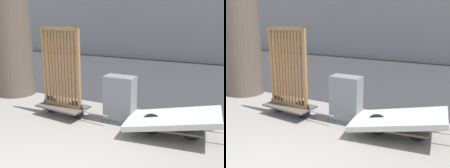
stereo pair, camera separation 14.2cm
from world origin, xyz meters
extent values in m
cube|color=#2D2D30|center=(0.00, 8.02, 0.00)|extent=(56.00, 7.95, 0.01)
cube|color=#4C4742|center=(-1.37, 2.76, 0.25)|extent=(1.31, 0.77, 0.04)
cylinder|color=black|center=(-0.96, 2.73, 0.23)|extent=(0.46, 0.07, 0.46)
cylinder|color=black|center=(-1.77, 2.80, 0.23)|extent=(0.46, 0.07, 0.46)
cylinder|color=gray|center=(-0.39, 2.68, 0.25)|extent=(0.70, 0.09, 0.03)
cube|color=olive|center=(-1.37, 2.76, 0.30)|extent=(1.13, 0.17, 0.07)
cube|color=olive|center=(-1.37, 2.76, 2.15)|extent=(1.13, 0.17, 0.07)
cube|color=olive|center=(-1.90, 2.81, 1.23)|extent=(0.08, 0.08, 1.91)
cube|color=olive|center=(-0.84, 2.72, 1.23)|extent=(0.08, 0.08, 1.91)
cube|color=olive|center=(-1.76, 2.80, 1.23)|extent=(0.04, 0.05, 1.84)
cube|color=olive|center=(-1.66, 2.79, 1.23)|extent=(0.04, 0.05, 1.84)
cube|color=olive|center=(-1.56, 2.78, 1.23)|extent=(0.04, 0.05, 1.84)
cube|color=olive|center=(-1.47, 2.77, 1.23)|extent=(0.04, 0.05, 1.84)
cube|color=olive|center=(-1.37, 2.76, 1.23)|extent=(0.04, 0.05, 1.84)
cube|color=olive|center=(-1.27, 2.75, 1.23)|extent=(0.04, 0.05, 1.84)
cube|color=olive|center=(-1.17, 2.75, 1.23)|extent=(0.04, 0.05, 1.84)
cube|color=olive|center=(-1.07, 2.74, 1.23)|extent=(0.04, 0.05, 1.84)
cube|color=olive|center=(-0.97, 2.73, 1.23)|extent=(0.04, 0.05, 1.84)
cube|color=#4C4742|center=(1.37, 2.76, 0.25)|extent=(1.32, 0.80, 0.04)
cylinder|color=black|center=(1.77, 2.81, 0.23)|extent=(0.46, 0.08, 0.46)
cylinder|color=black|center=(0.96, 2.72, 0.23)|extent=(0.46, 0.08, 0.46)
cylinder|color=gray|center=(2.34, 2.87, 0.25)|extent=(0.70, 0.11, 0.03)
cube|color=#B2B7AD|center=(1.37, 2.76, 0.41)|extent=(1.99, 1.23, 0.46)
cube|color=#4C4C4C|center=(0.08, 3.01, 0.04)|extent=(0.76, 0.44, 0.08)
cube|color=slate|center=(0.08, 3.01, 0.56)|extent=(0.70, 0.38, 1.11)
cylinder|color=brown|center=(-3.86, 3.70, 1.66)|extent=(1.15, 1.15, 3.31)
camera|label=1|loc=(2.45, -2.26, 2.46)|focal=42.00mm
camera|label=2|loc=(2.57, -2.19, 2.46)|focal=42.00mm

